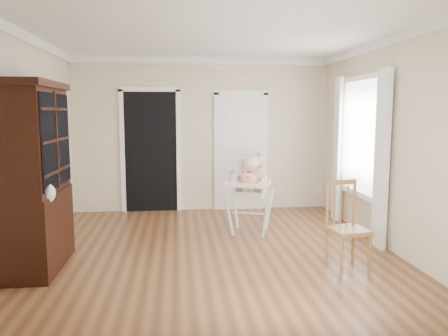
{
  "coord_description": "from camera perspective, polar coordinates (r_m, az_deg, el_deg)",
  "views": [
    {
      "loc": [
        -0.43,
        -5.25,
        1.76
      ],
      "look_at": [
        0.21,
        0.79,
        0.97
      ],
      "focal_mm": 35.0,
      "sensor_mm": 36.0,
      "label": 1
    }
  ],
  "objects": [
    {
      "name": "wall_left",
      "position": [
        5.57,
        -25.15,
        2.48
      ],
      "size": [
        0.0,
        5.0,
        5.0
      ],
      "primitive_type": "plane",
      "rotation": [
        1.57,
        0.0,
        1.57
      ],
      "color": "beige",
      "rests_on": "floor"
    },
    {
      "name": "cake",
      "position": [
        6.05,
        3.21,
        -1.44
      ],
      "size": [
        0.27,
        0.27,
        0.13
      ],
      "color": "silver",
      "rests_on": "high_chair"
    },
    {
      "name": "sippy_cup",
      "position": [
        6.18,
        1.08,
        -1.1
      ],
      "size": [
        0.08,
        0.08,
        0.18
      ],
      "rotation": [
        0.0,
        0.0,
        -0.32
      ],
      "color": "#F294CE",
      "rests_on": "high_chair"
    },
    {
      "name": "closet_door",
      "position": [
        7.84,
        2.23,
        2.01
      ],
      "size": [
        0.96,
        0.09,
        2.13
      ],
      "color": "white",
      "rests_on": "wall_back"
    },
    {
      "name": "china_cabinet",
      "position": [
        5.24,
        -23.27,
        -1.05
      ],
      "size": [
        0.55,
        1.24,
        2.08
      ],
      "color": "black",
      "rests_on": "floor"
    },
    {
      "name": "wall_back",
      "position": [
        7.77,
        -2.92,
        4.36
      ],
      "size": [
        4.5,
        0.0,
        4.5
      ],
      "primitive_type": "plane",
      "rotation": [
        1.57,
        0.0,
        0.0
      ],
      "color": "beige",
      "rests_on": "floor"
    },
    {
      "name": "crown_molding",
      "position": [
        5.34,
        -1.43,
        16.88
      ],
      "size": [
        4.5,
        5.0,
        0.12
      ],
      "primitive_type": null,
      "color": "white",
      "rests_on": "ceiling"
    },
    {
      "name": "window_right",
      "position": [
        6.61,
        17.22,
        2.96
      ],
      "size": [
        0.13,
        1.84,
        2.3
      ],
      "color": "white",
      "rests_on": "wall_right"
    },
    {
      "name": "ceiling",
      "position": [
        5.35,
        -1.44,
        17.52
      ],
      "size": [
        5.0,
        5.0,
        0.0
      ],
      "primitive_type": "plane",
      "rotation": [
        3.14,
        0.0,
        0.0
      ],
      "color": "white",
      "rests_on": "wall_back"
    },
    {
      "name": "doorway",
      "position": [
        7.77,
        -9.54,
        2.49
      ],
      "size": [
        1.06,
        0.05,
        2.22
      ],
      "color": "black",
      "rests_on": "wall_back"
    },
    {
      "name": "dining_chair",
      "position": [
        5.17,
        15.75,
        -7.46
      ],
      "size": [
        0.45,
        0.45,
        0.98
      ],
      "rotation": [
        0.0,
        0.0,
        0.15
      ],
      "color": "brown",
      "rests_on": "floor"
    },
    {
      "name": "high_chair",
      "position": [
        6.31,
        3.4,
        -2.43
      ],
      "size": [
        0.83,
        0.94,
        1.11
      ],
      "rotation": [
        0.0,
        0.0,
        -0.32
      ],
      "color": "white",
      "rests_on": "floor"
    },
    {
      "name": "baby",
      "position": [
        6.31,
        3.47,
        -0.91
      ],
      "size": [
        0.31,
        0.3,
        0.5
      ],
      "rotation": [
        0.0,
        0.0,
        -0.32
      ],
      "color": "beige",
      "rests_on": "high_chair"
    },
    {
      "name": "streamer",
      "position": [
        5.55,
        -0.75,
        12.97
      ],
      "size": [
        0.39,
        0.34,
        0.15
      ],
      "primitive_type": null,
      "rotation": [
        0.26,
        0.0,
        0.86
      ],
      "color": "pink",
      "rests_on": "ceiling"
    },
    {
      "name": "floor",
      "position": [
        5.55,
        -1.34,
        -11.08
      ],
      "size": [
        5.0,
        5.0,
        0.0
      ],
      "primitive_type": "plane",
      "color": "#57341E",
      "rests_on": "ground"
    },
    {
      "name": "wall_right",
      "position": [
        5.91,
        20.94,
        2.93
      ],
      "size": [
        0.0,
        5.0,
        5.0
      ],
      "primitive_type": "plane",
      "rotation": [
        1.57,
        0.0,
        -1.57
      ],
      "color": "beige",
      "rests_on": "floor"
    }
  ]
}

